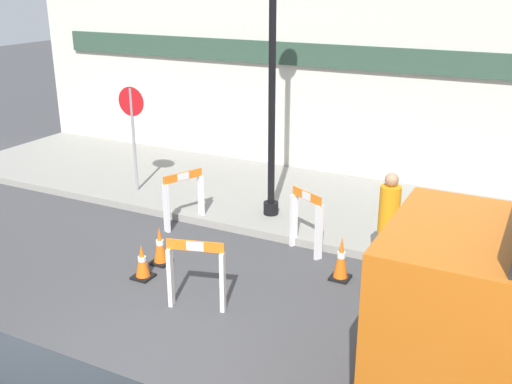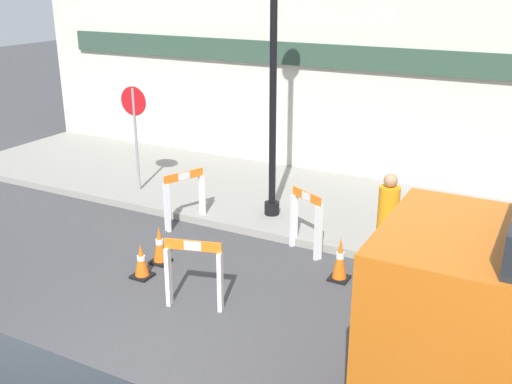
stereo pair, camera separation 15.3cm
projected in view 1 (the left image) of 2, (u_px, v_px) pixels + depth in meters
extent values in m
cube|color=gray|center=(329.00, 207.00, 12.04)|extent=(18.00, 3.75, 0.14)
cube|color=beige|center=(366.00, 60.00, 12.76)|extent=(18.00, 0.12, 5.50)
cube|color=#2D4738|center=(365.00, 58.00, 12.65)|extent=(16.20, 0.10, 0.50)
cylinder|color=black|center=(271.00, 208.00, 11.44)|extent=(0.29, 0.29, 0.24)
cylinder|color=black|center=(272.00, 77.00, 10.60)|extent=(0.13, 0.13, 5.22)
cylinder|color=gray|center=(134.00, 141.00, 12.39)|extent=(0.06, 0.06, 2.17)
cylinder|color=red|center=(131.00, 102.00, 12.11)|extent=(0.60, 0.05, 0.60)
cube|color=white|center=(201.00, 199.00, 11.35)|extent=(0.14, 0.11, 0.92)
cube|color=white|center=(166.00, 208.00, 10.88)|extent=(0.14, 0.11, 0.92)
cube|color=orange|center=(183.00, 176.00, 10.93)|extent=(0.34, 0.78, 0.15)
cube|color=white|center=(183.00, 176.00, 10.93)|extent=(0.12, 0.24, 0.14)
cube|color=white|center=(170.00, 277.00, 8.43)|extent=(0.09, 0.14, 0.89)
cube|color=white|center=(223.00, 282.00, 8.29)|extent=(0.09, 0.14, 0.89)
cube|color=orange|center=(195.00, 246.00, 8.19)|extent=(0.79, 0.25, 0.15)
cube|color=white|center=(195.00, 246.00, 8.19)|extent=(0.24, 0.10, 0.14)
cube|color=white|center=(319.00, 233.00, 9.81)|extent=(0.11, 0.14, 0.95)
cube|color=white|center=(294.00, 220.00, 10.32)|extent=(0.11, 0.14, 0.95)
cube|color=orange|center=(307.00, 196.00, 9.88)|extent=(0.64, 0.35, 0.15)
cube|color=white|center=(307.00, 196.00, 9.88)|extent=(0.20, 0.13, 0.14)
cube|color=black|center=(143.00, 277.00, 9.35)|extent=(0.30, 0.30, 0.04)
cone|color=orange|center=(142.00, 260.00, 9.25)|extent=(0.23, 0.22, 0.53)
cylinder|color=white|center=(142.00, 259.00, 9.24)|extent=(0.13, 0.13, 0.07)
cube|color=black|center=(340.00, 278.00, 9.32)|extent=(0.30, 0.30, 0.04)
cone|color=orange|center=(341.00, 257.00, 9.19)|extent=(0.23, 0.22, 0.68)
cylinder|color=white|center=(341.00, 255.00, 9.18)|extent=(0.13, 0.13, 0.09)
cube|color=black|center=(161.00, 262.00, 9.82)|extent=(0.30, 0.30, 0.04)
cone|color=orange|center=(160.00, 244.00, 9.71)|extent=(0.23, 0.22, 0.61)
cylinder|color=white|center=(160.00, 242.00, 9.70)|extent=(0.13, 0.13, 0.09)
cylinder|color=#33333D|center=(385.00, 258.00, 9.03)|extent=(0.24, 0.24, 0.86)
cylinder|color=orange|center=(389.00, 210.00, 8.76)|extent=(0.33, 0.33, 0.72)
sphere|color=tan|center=(392.00, 180.00, 8.60)|extent=(0.22, 0.22, 0.20)
cylinder|color=black|center=(485.00, 348.00, 7.08)|extent=(0.60, 0.18, 0.60)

